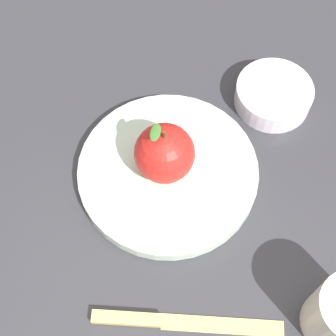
% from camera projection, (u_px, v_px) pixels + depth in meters
% --- Properties ---
extents(ground_plane, '(2.40, 2.40, 0.00)m').
position_uv_depth(ground_plane, '(176.00, 200.00, 0.64)').
color(ground_plane, '#2D2D33').
extents(dinner_plate, '(0.23, 0.23, 0.02)m').
position_uv_depth(dinner_plate, '(168.00, 171.00, 0.65)').
color(dinner_plate, '#B2C6B2').
rests_on(dinner_plate, ground_plane).
extents(apple, '(0.07, 0.07, 0.08)m').
position_uv_depth(apple, '(164.00, 153.00, 0.61)').
color(apple, '#B21E19').
rests_on(apple, dinner_plate).
extents(side_bowl, '(0.10, 0.10, 0.03)m').
position_uv_depth(side_bowl, '(274.00, 94.00, 0.69)').
color(side_bowl, silver).
rests_on(side_bowl, ground_plane).
extents(knife, '(0.22, 0.03, 0.01)m').
position_uv_depth(knife, '(170.00, 322.00, 0.57)').
color(knife, '#D8B766').
rests_on(knife, ground_plane).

